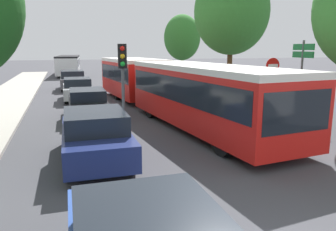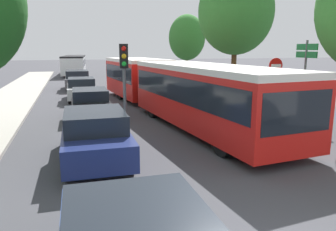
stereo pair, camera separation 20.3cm
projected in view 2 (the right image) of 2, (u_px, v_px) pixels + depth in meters
The scene contains 12 objects.
kerb_strip_left at pixel (12, 98), 21.19m from camera, with size 3.20×50.34×0.14m, color #9E998E.
articulated_bus at pixel (169, 84), 16.38m from camera, with size 4.37×17.67×2.60m.
city_bus_rear at pixel (75, 64), 41.08m from camera, with size 3.24×11.23×2.39m.
queued_car_navy at pixel (95, 135), 9.52m from camera, with size 1.87×4.30×1.49m.
queued_car_black at pixel (90, 103), 15.40m from camera, with size 1.74×4.01×1.39m.
queued_car_silver at pixel (82, 89), 20.85m from camera, with size 1.78×4.11×1.42m.
queued_car_graphite at pixel (77, 80), 26.38m from camera, with size 1.91×4.41×1.52m.
traffic_light at pixel (124, 68), 12.25m from camera, with size 0.34×0.38×3.40m.
no_entry_sign at pixel (275, 79), 14.92m from camera, with size 0.70×0.08×2.82m.
direction_sign_post at pixel (306, 64), 14.84m from camera, with size 0.10×1.40×3.60m.
tree_right_mid at pixel (236, 12), 22.51m from camera, with size 5.17×5.17×8.67m.
tree_right_far at pixel (187, 38), 31.66m from camera, with size 3.53×3.53×6.47m.
Camera 2 is at (-2.63, -2.84, 3.22)m, focal length 35.00 mm.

